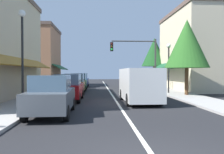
% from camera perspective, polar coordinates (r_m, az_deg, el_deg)
% --- Properties ---
extents(ground_plane, '(80.00, 80.00, 0.00)m').
position_cam_1_polar(ground_plane, '(22.68, -0.52, -3.61)').
color(ground_plane, black).
extents(sidewalk_left, '(2.60, 56.00, 0.12)m').
position_cam_1_polar(sidewalk_left, '(23.03, -14.34, -3.42)').
color(sidewalk_left, '#A39E99').
rests_on(sidewalk_left, ground).
extents(sidewalk_right, '(2.60, 56.00, 0.12)m').
position_cam_1_polar(sidewalk_right, '(23.63, 12.94, -3.30)').
color(sidewalk_right, '#A39E99').
rests_on(sidewalk_right, ground).
extents(lane_center_stripe, '(0.14, 52.00, 0.01)m').
position_cam_1_polar(lane_center_stripe, '(22.68, -0.52, -3.60)').
color(lane_center_stripe, silver).
rests_on(lane_center_stripe, ground).
extents(storefront_right_block, '(6.08, 10.20, 8.43)m').
position_cam_1_polar(storefront_right_block, '(26.79, 19.35, 6.09)').
color(storefront_right_block, beige).
rests_on(storefront_right_block, ground).
extents(storefront_far_left, '(6.44, 8.20, 8.01)m').
position_cam_1_polar(storefront_far_left, '(33.62, -17.72, 4.74)').
color(storefront_far_left, '#9E6B4C').
rests_on(storefront_far_left, ground).
extents(parked_car_nearest_left, '(1.83, 4.12, 1.77)m').
position_cam_1_polar(parked_car_nearest_left, '(10.66, -14.50, -4.35)').
color(parked_car_nearest_left, '#4C5156').
rests_on(parked_car_nearest_left, ground).
extents(parked_car_second_left, '(1.81, 4.11, 1.77)m').
position_cam_1_polar(parked_car_second_left, '(15.69, -10.59, -2.56)').
color(parked_car_second_left, maroon).
rests_on(parked_car_second_left, ground).
extents(parked_car_third_left, '(1.82, 4.12, 1.77)m').
position_cam_1_polar(parked_car_third_left, '(20.72, -9.08, -1.64)').
color(parked_car_third_left, brown).
rests_on(parked_car_third_left, ground).
extents(parked_car_far_left, '(1.82, 4.12, 1.77)m').
position_cam_1_polar(parked_car_far_left, '(24.85, -8.19, -1.17)').
color(parked_car_far_left, '#0F4C33').
rests_on(parked_car_far_left, ground).
extents(parked_car_distant_left, '(1.79, 4.10, 1.77)m').
position_cam_1_polar(parked_car_distant_left, '(29.74, -7.47, -0.77)').
color(parked_car_distant_left, navy).
rests_on(parked_car_distant_left, ground).
extents(van_in_lane, '(2.04, 5.20, 2.12)m').
position_cam_1_polar(van_in_lane, '(14.70, 6.59, -1.75)').
color(van_in_lane, silver).
rests_on(van_in_lane, ground).
extents(traffic_signal_mast_arm, '(4.79, 0.50, 5.33)m').
position_cam_1_polar(traffic_signal_mast_arm, '(24.30, 6.67, 5.30)').
color(traffic_signal_mast_arm, '#333333').
rests_on(traffic_signal_mast_arm, ground).
extents(street_lamp_left_near, '(0.36, 0.36, 5.13)m').
position_cam_1_polar(street_lamp_left_near, '(13.14, -21.00, 7.76)').
color(street_lamp_left_near, black).
rests_on(street_lamp_left_near, ground).
extents(street_lamp_right_mid, '(0.36, 0.36, 4.35)m').
position_cam_1_polar(street_lamp_right_mid, '(20.76, 13.64, 4.11)').
color(street_lamp_right_mid, black).
rests_on(street_lamp_right_mid, ground).
extents(tree_right_near, '(3.44, 3.44, 6.03)m').
position_cam_1_polar(tree_right_near, '(19.44, 17.77, 7.69)').
color(tree_right_near, '#4C331E').
rests_on(tree_right_near, ground).
extents(tree_right_far, '(3.36, 3.36, 6.37)m').
position_cam_1_polar(tree_right_far, '(31.39, 10.29, 5.95)').
color(tree_right_far, '#4C331E').
rests_on(tree_right_far, ground).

